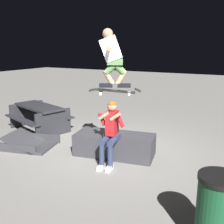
{
  "coord_description": "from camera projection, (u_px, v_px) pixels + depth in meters",
  "views": [
    {
      "loc": [
        -2.8,
        5.1,
        2.4
      ],
      "look_at": [
        -0.31,
        0.45,
        1.09
      ],
      "focal_mm": 41.86,
      "sensor_mm": 36.0,
      "label": 1
    }
  ],
  "objects": [
    {
      "name": "ground_plane",
      "position": [
        110.0,
        151.0,
        6.22
      ],
      "size": [
        40.0,
        40.0,
        0.0
      ],
      "primitive_type": "plane",
      "color": "gray"
    },
    {
      "name": "skater_airborne",
      "position": [
        112.0,
        56.0,
        5.01
      ],
      "size": [
        0.62,
        0.83,
        1.12
      ],
      "color": "black"
    },
    {
      "name": "kicker_ramp",
      "position": [
        30.0,
        144.0,
        6.46
      ],
      "size": [
        1.3,
        1.14,
        0.44
      ],
      "color": "#38383D",
      "rests_on": "ground"
    },
    {
      "name": "person_sitting_on_ledge",
      "position": [
        110.0,
        130.0,
        5.42
      ],
      "size": [
        0.6,
        0.78,
        1.33
      ],
      "color": "#2D3856",
      "rests_on": "ground"
    },
    {
      "name": "ledge_box_main",
      "position": [
        115.0,
        145.0,
        5.95
      ],
      "size": [
        1.88,
        1.06,
        0.49
      ],
      "primitive_type": "cube",
      "rotation": [
        0.0,
        0.0,
        0.18
      ],
      "color": "#38383D",
      "rests_on": "ground"
    },
    {
      "name": "trash_bin",
      "position": [
        217.0,
        213.0,
        3.1
      ],
      "size": [
        0.52,
        0.52,
        0.97
      ],
      "color": "#19512D",
      "rests_on": "ground"
    },
    {
      "name": "picnic_table_back",
      "position": [
        39.0,
        114.0,
        7.69
      ],
      "size": [
        2.02,
        1.79,
        0.75
      ],
      "color": "#28282D",
      "rests_on": "ground"
    },
    {
      "name": "skateboard",
      "position": [
        115.0,
        91.0,
        5.17
      ],
      "size": [
        1.0,
        0.63,
        0.13
      ],
      "color": "black"
    }
  ]
}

